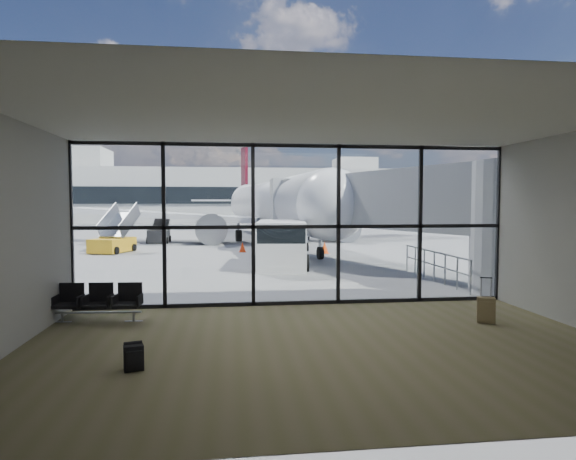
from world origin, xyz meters
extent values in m
plane|color=slate|center=(0.00, 40.00, 0.00)|extent=(220.00, 220.00, 0.00)
cube|color=brown|center=(0.00, -4.00, 0.01)|extent=(12.00, 8.00, 0.01)
cube|color=silver|center=(0.00, -4.00, 4.50)|extent=(12.00, 8.00, 0.02)
cube|color=#A9A9A5|center=(0.00, -8.00, 2.25)|extent=(12.00, 0.02, 4.50)
cube|color=white|center=(0.00, 0.00, 2.25)|extent=(12.00, 0.04, 4.50)
cube|color=black|center=(0.00, 0.00, 0.06)|extent=(12.00, 0.12, 0.10)
cube|color=black|center=(0.00, 0.00, 2.20)|extent=(12.00, 0.12, 0.10)
cube|color=black|center=(0.00, 0.00, 4.44)|extent=(12.00, 0.12, 0.10)
cube|color=black|center=(-6.00, 0.00, 2.25)|extent=(0.10, 0.12, 4.50)
cube|color=black|center=(-3.60, 0.00, 2.25)|extent=(0.10, 0.12, 4.50)
cube|color=black|center=(-1.20, 0.00, 2.25)|extent=(0.10, 0.12, 4.50)
cube|color=black|center=(1.20, 0.00, 2.25)|extent=(0.10, 0.12, 4.50)
cube|color=black|center=(3.60, 0.00, 2.25)|extent=(0.10, 0.12, 4.50)
cube|color=black|center=(6.00, 0.00, 2.25)|extent=(0.10, 0.12, 4.50)
cylinder|color=gray|center=(7.20, 1.00, 2.10)|extent=(2.80, 2.80, 4.20)
cube|color=gray|center=(4.55, 8.00, 3.00)|extent=(7.45, 14.81, 2.40)
cube|color=gray|center=(1.90, 15.00, 3.00)|extent=(2.60, 2.20, 2.60)
cylinder|color=gray|center=(1.10, 15.00, 0.90)|extent=(0.20, 0.20, 1.80)
cylinder|color=gray|center=(2.70, 15.00, 0.90)|extent=(0.20, 0.20, 1.80)
cylinder|color=black|center=(1.90, 15.00, 0.25)|extent=(1.80, 0.56, 0.56)
cylinder|color=gray|center=(5.60, 0.80, 0.55)|extent=(0.06, 0.06, 1.10)
cylinder|color=gray|center=(5.60, 1.70, 0.55)|extent=(0.06, 0.06, 1.10)
cylinder|color=gray|center=(5.60, 2.60, 0.55)|extent=(0.06, 0.06, 1.10)
cylinder|color=gray|center=(5.60, 3.50, 0.55)|extent=(0.06, 0.06, 1.10)
cylinder|color=gray|center=(5.60, 4.40, 0.55)|extent=(0.06, 0.06, 1.10)
cylinder|color=gray|center=(5.60, 5.30, 0.55)|extent=(0.06, 0.06, 1.10)
cylinder|color=gray|center=(5.60, 6.20, 0.55)|extent=(0.06, 0.06, 1.10)
cylinder|color=gray|center=(5.60, 3.50, 1.08)|extent=(0.06, 5.40, 0.06)
cylinder|color=gray|center=(5.60, 3.50, 0.60)|extent=(0.06, 5.40, 0.06)
cube|color=silver|center=(0.00, 62.00, 4.00)|extent=(80.00, 12.00, 8.00)
cube|color=black|center=(0.00, 55.90, 4.00)|extent=(80.00, 0.20, 2.40)
cube|color=silver|center=(-25.00, 62.00, 9.50)|extent=(10.00, 8.00, 3.00)
cube|color=silver|center=(18.00, 62.00, 9.00)|extent=(6.00, 6.00, 2.00)
cylinder|color=#382619|center=(-39.00, 72.00, 1.53)|extent=(0.50, 0.50, 3.06)
sphere|color=black|center=(-39.00, 72.00, 5.27)|extent=(5.61, 5.61, 5.61)
cylinder|color=#382619|center=(-33.00, 72.00, 1.71)|extent=(0.50, 0.50, 3.42)
sphere|color=black|center=(-33.00, 72.00, 5.89)|extent=(6.27, 6.27, 6.27)
cylinder|color=#382619|center=(-27.00, 72.00, 1.35)|extent=(0.50, 0.50, 2.70)
sphere|color=black|center=(-27.00, 72.00, 4.65)|extent=(4.95, 4.95, 4.95)
cylinder|color=#382619|center=(-21.00, 72.00, 1.53)|extent=(0.50, 0.50, 3.06)
sphere|color=black|center=(-21.00, 72.00, 5.27)|extent=(5.61, 5.61, 5.61)
cylinder|color=#382619|center=(-15.00, 72.00, 1.71)|extent=(0.50, 0.50, 3.42)
sphere|color=black|center=(-15.00, 72.00, 5.89)|extent=(6.27, 6.27, 6.27)
cube|color=gray|center=(-5.00, -1.38, 0.23)|extent=(2.06, 0.22, 0.04)
cube|color=black|center=(-5.70, -1.33, 0.41)|extent=(0.62, 0.58, 0.07)
cube|color=black|center=(-5.68, -1.07, 0.66)|extent=(0.58, 0.11, 0.51)
cube|color=black|center=(-5.00, -1.38, 0.41)|extent=(0.62, 0.58, 0.07)
cube|color=black|center=(-4.98, -1.11, 0.66)|extent=(0.58, 0.11, 0.51)
cube|color=black|center=(-4.30, -1.42, 0.41)|extent=(0.62, 0.58, 0.07)
cube|color=black|center=(-4.28, -1.16, 0.66)|extent=(0.58, 0.11, 0.51)
cylinder|color=gray|center=(-5.84, -1.32, 0.12)|extent=(0.06, 0.06, 0.23)
cylinder|color=gray|center=(-4.16, -1.43, 0.12)|extent=(0.06, 0.06, 0.23)
cube|color=black|center=(-3.48, -4.96, 0.22)|extent=(0.36, 0.28, 0.44)
cube|color=black|center=(-3.45, -5.07, 0.22)|extent=(0.27, 0.13, 0.30)
cylinder|color=black|center=(-3.51, -4.86, 0.44)|extent=(0.31, 0.16, 0.08)
cube|color=brown|center=(4.19, -2.62, 0.32)|extent=(0.46, 0.39, 0.60)
cube|color=brown|center=(4.14, -2.74, 0.32)|extent=(0.32, 0.18, 0.44)
cylinder|color=gray|center=(4.14, -2.48, 0.83)|extent=(0.03, 0.03, 0.50)
cylinder|color=gray|center=(4.34, -2.57, 0.83)|extent=(0.03, 0.03, 0.50)
cube|color=black|center=(4.24, -2.52, 1.08)|extent=(0.26, 0.14, 0.02)
cylinder|color=black|center=(4.14, -2.48, 0.03)|extent=(0.06, 0.07, 0.07)
cylinder|color=black|center=(4.34, -2.57, 0.03)|extent=(0.06, 0.07, 0.07)
cylinder|color=silver|center=(1.48, 22.84, 2.80)|extent=(6.35, 28.22, 3.45)
sphere|color=silver|center=(2.93, 8.91, 2.80)|extent=(3.45, 3.45, 3.45)
cone|color=silver|center=(-0.22, 39.09, 3.08)|extent=(4.02, 5.93, 3.45)
cube|color=black|center=(2.87, 9.47, 3.27)|extent=(2.16, 1.33, 0.47)
cube|color=silver|center=(-6.51, 22.94, 2.01)|extent=(14.36, 6.03, 1.11)
cylinder|color=black|center=(-3.26, 21.41, 1.07)|extent=(2.28, 3.36, 1.96)
cube|color=silver|center=(-3.14, 38.32, 3.17)|extent=(5.28, 2.21, 0.17)
cube|color=silver|center=(9.27, 24.59, 2.01)|extent=(14.09, 8.59, 1.11)
cylinder|color=black|center=(6.40, 22.42, 1.07)|extent=(2.28, 3.36, 1.96)
cube|color=silver|center=(2.80, 38.94, 3.17)|extent=(5.40, 3.18, 0.17)
cube|color=#550C1A|center=(-0.22, 39.09, 6.16)|extent=(0.65, 3.56, 5.60)
cylinder|color=gray|center=(2.74, 10.77, 0.65)|extent=(0.19, 0.19, 1.31)
cylinder|color=black|center=(2.74, 10.77, 0.33)|extent=(0.30, 0.67, 0.65)
cylinder|color=black|center=(-1.17, 23.03, 0.42)|extent=(0.51, 0.94, 0.90)
cylinder|color=black|center=(4.03, 23.58, 0.42)|extent=(0.51, 0.94, 0.90)
cube|color=silver|center=(0.46, 8.15, 1.03)|extent=(2.57, 4.93, 2.06)
cube|color=black|center=(0.27, 6.42, 1.59)|extent=(2.08, 1.44, 0.72)
cylinder|color=black|center=(-0.73, 6.73, 0.36)|extent=(0.34, 0.74, 0.72)
cylinder|color=black|center=(1.31, 6.51, 0.36)|extent=(0.34, 0.74, 0.72)
cylinder|color=black|center=(-0.39, 9.80, 0.36)|extent=(0.34, 0.74, 0.72)
cylinder|color=black|center=(1.66, 9.57, 0.36)|extent=(0.34, 0.74, 0.72)
cube|color=black|center=(-6.94, 22.39, 0.51)|extent=(1.36, 2.83, 0.94)
cube|color=black|center=(-6.96, 23.51, 1.22)|extent=(1.16, 2.35, 0.96)
cylinder|color=black|center=(-7.58, 21.45, 0.23)|extent=(0.20, 0.47, 0.47)
cylinder|color=black|center=(-6.27, 21.47, 0.23)|extent=(0.20, 0.47, 0.47)
cylinder|color=black|center=(-7.61, 23.32, 0.23)|extent=(0.20, 0.47, 0.47)
cylinder|color=black|center=(-6.30, 23.34, 0.23)|extent=(0.20, 0.47, 0.47)
cube|color=gold|center=(-8.62, 15.63, 0.44)|extent=(2.33, 3.11, 0.79)
cube|color=gray|center=(-8.38, 16.39, 1.58)|extent=(1.99, 2.55, 1.46)
cylinder|color=black|center=(-9.67, 14.93, 0.22)|extent=(0.32, 0.47, 0.43)
cylinder|color=black|center=(-8.16, 14.46, 0.22)|extent=(0.32, 0.47, 0.43)
cylinder|color=black|center=(-9.07, 16.81, 0.22)|extent=(0.32, 0.47, 0.43)
cylinder|color=black|center=(-7.57, 16.34, 0.22)|extent=(0.32, 0.47, 0.43)
cube|color=#FF3B0D|center=(-1.10, 14.97, 0.01)|extent=(0.41, 0.41, 0.03)
cone|color=#FF3B0D|center=(-1.10, 14.97, 0.29)|extent=(0.39, 0.39, 0.59)
cube|color=#F8460D|center=(3.53, 13.60, 0.02)|extent=(0.48, 0.48, 0.03)
cone|color=#F8460D|center=(3.53, 13.60, 0.34)|extent=(0.45, 0.45, 0.68)
cube|color=orange|center=(1.39, 17.00, 0.02)|extent=(0.46, 0.46, 0.03)
cone|color=orange|center=(1.39, 17.00, 0.33)|extent=(0.44, 0.44, 0.66)
camera|label=1|loc=(-1.84, -13.26, 2.85)|focal=30.00mm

